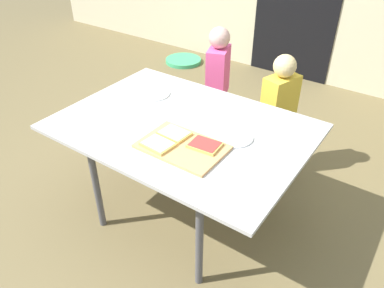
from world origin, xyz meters
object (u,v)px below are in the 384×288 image
at_px(pizza_slice_far_right, 205,145).
at_px(child_left, 218,81).
at_px(cutting_board, 182,147).
at_px(plate_white_left, 153,94).
at_px(dining_table, 182,133).
at_px(pizza_slice_near_left, 158,144).
at_px(plate_white_right, 233,137).
at_px(child_right, 278,110).
at_px(garden_hose_coil, 183,61).
at_px(pizza_slice_far_left, 174,133).

bearing_deg(pizza_slice_far_right, child_left, 118.09).
height_order(cutting_board, plate_white_left, cutting_board).
bearing_deg(dining_table, pizza_slice_near_left, -82.81).
height_order(plate_white_right, child_right, child_right).
xyz_separation_m(pizza_slice_far_right, plate_white_right, (0.07, 0.17, -0.02)).
distance_m(plate_white_right, garden_hose_coil, 2.82).
relative_size(plate_white_left, garden_hose_coil, 0.49).
relative_size(dining_table, plate_white_right, 6.54).
distance_m(cutting_board, plate_white_right, 0.28).
bearing_deg(plate_white_right, child_right, 93.56).
bearing_deg(pizza_slice_far_right, garden_hose_coil, 128.42).
distance_m(cutting_board, pizza_slice_far_left, 0.11).
relative_size(pizza_slice_far_right, plate_white_left, 0.79).
distance_m(pizza_slice_far_right, plate_white_right, 0.19).
xyz_separation_m(child_left, child_right, (0.55, -0.08, -0.04)).
relative_size(pizza_slice_near_left, plate_white_right, 0.79).
relative_size(child_left, garden_hose_coil, 2.24).
bearing_deg(plate_white_right, child_left, 126.14).
bearing_deg(child_left, dining_table, -71.10).
relative_size(pizza_slice_far_right, child_left, 0.17).
bearing_deg(plate_white_right, garden_hose_coil, 131.78).
height_order(dining_table, cutting_board, cutting_board).
height_order(pizza_slice_far_right, pizza_slice_near_left, same).
distance_m(dining_table, plate_white_left, 0.43).
distance_m(pizza_slice_far_left, child_right, 0.96).
relative_size(cutting_board, plate_white_left, 2.04).
bearing_deg(dining_table, pizza_slice_far_left, -72.72).
height_order(plate_white_right, garden_hose_coil, plate_white_right).
distance_m(pizza_slice_near_left, plate_white_right, 0.40).
bearing_deg(garden_hose_coil, pizza_slice_far_right, -51.58).
xyz_separation_m(pizza_slice_near_left, child_right, (0.22, 1.04, -0.21)).
relative_size(cutting_board, pizza_slice_far_left, 2.63).
bearing_deg(child_left, pizza_slice_far_left, -71.30).
bearing_deg(garden_hose_coil, plate_white_right, -48.22).
relative_size(dining_table, cutting_board, 3.20).
relative_size(pizza_slice_far_right, child_right, 0.18).
bearing_deg(child_right, garden_hose_coil, 143.65).
distance_m(pizza_slice_near_left, child_left, 1.18).
bearing_deg(plate_white_right, cutting_board, -125.37).
bearing_deg(child_right, dining_table, -107.78).
height_order(pizza_slice_far_right, pizza_slice_far_left, same).
xyz_separation_m(cutting_board, child_right, (0.12, 0.97, -0.19)).
xyz_separation_m(plate_white_right, plate_white_left, (-0.67, 0.14, 0.00)).
bearing_deg(cutting_board, plate_white_left, 143.45).
bearing_deg(child_right, plate_white_right, -86.44).
distance_m(dining_table, pizza_slice_far_right, 0.27).
bearing_deg(child_left, pizza_slice_far_right, -61.91).
height_order(dining_table, pizza_slice_far_left, pizza_slice_far_left).
height_order(pizza_slice_far_left, child_left, child_left).
xyz_separation_m(pizza_slice_far_left, child_left, (-0.33, 0.99, -0.17)).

